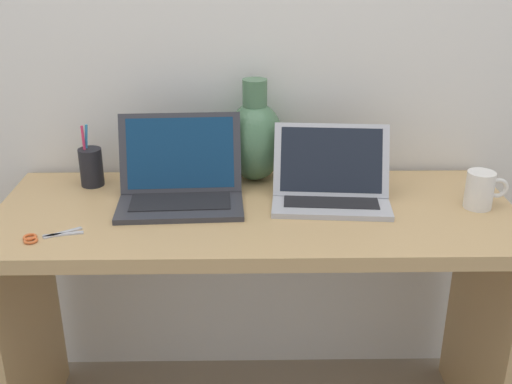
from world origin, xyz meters
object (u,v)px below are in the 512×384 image
Objects in this scene: laptop_left at (181,179)px; scissors at (42,237)px; pen_cup at (91,166)px; laptop_right at (331,182)px; green_vase at (255,139)px; coffee_mug at (480,189)px.

scissors is at bearing -144.09° from laptop_left.
pen_cup is (-0.28, 0.11, -0.00)m from laptop_left.
laptop_right is 1.10× the size of green_vase.
coffee_mug is at bearing -9.07° from pen_cup.
coffee_mug is at bearing -7.58° from laptop_right.
green_vase is 0.68m from scissors.
green_vase is (-0.21, 0.17, 0.07)m from laptop_right.
pen_cup is at bearing 170.93° from coffee_mug.
pen_cup is at bearing 82.05° from scissors.
green_vase is 1.67× the size of pen_cup.
pen_cup is 1.28× the size of scissors.
laptop_right is at bearing -37.99° from green_vase.
laptop_right is at bearing 172.42° from coffee_mug.
green_vase reaches higher than coffee_mug.
green_vase is at bearing 160.41° from coffee_mug.
green_vase reaches higher than laptop_left.
green_vase is 2.64× the size of coffee_mug.
pen_cup is (-1.11, 0.18, 0.01)m from coffee_mug.
laptop_left is 2.45× the size of scissors.
laptop_left is 0.27m from green_vase.
laptop_left reaches higher than scissors.
laptop_left is at bearing 35.91° from scissors.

